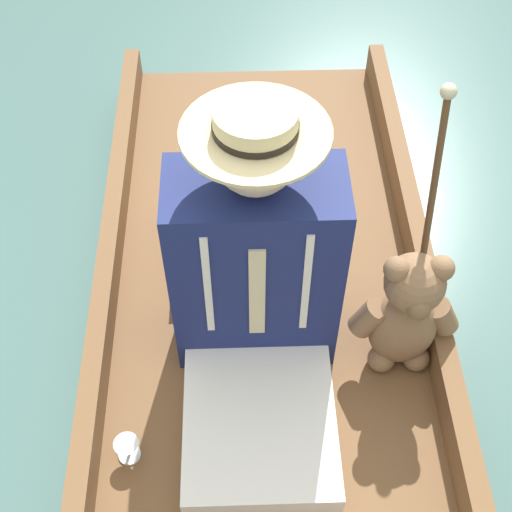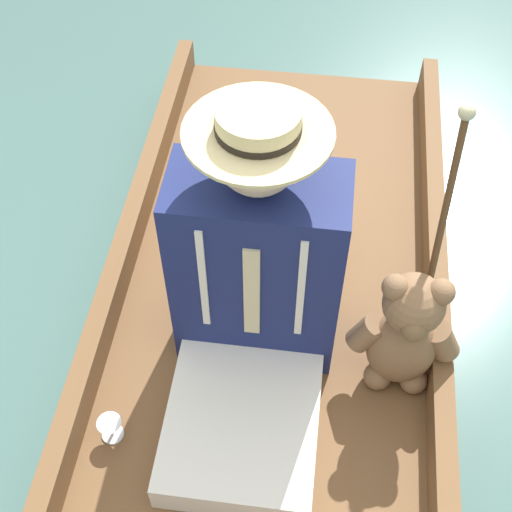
{
  "view_description": "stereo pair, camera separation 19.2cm",
  "coord_description": "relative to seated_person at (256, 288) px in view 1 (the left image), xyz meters",
  "views": [
    {
      "loc": [
        0.08,
        1.14,
        2.09
      ],
      "look_at": [
        0.04,
        -0.06,
        0.59
      ],
      "focal_mm": 50.0,
      "sensor_mm": 36.0,
      "label": 1
    },
    {
      "loc": [
        -0.11,
        1.13,
        2.09
      ],
      "look_at": [
        0.04,
        -0.06,
        0.59
      ],
      "focal_mm": 50.0,
      "sensor_mm": 36.0,
      "label": 2
    }
  ],
  "objects": [
    {
      "name": "seated_person",
      "position": [
        0.0,
        0.0,
        0.0
      ],
      "size": [
        0.47,
        0.77,
        0.91
      ],
      "rotation": [
        0.0,
        0.0,
        0.18
      ],
      "color": "white",
      "rests_on": "punt_boat"
    },
    {
      "name": "wine_glass",
      "position": [
        0.37,
        0.33,
        -0.28
      ],
      "size": [
        0.07,
        0.07,
        0.08
      ],
      "color": "silver",
      "rests_on": "punt_boat"
    },
    {
      "name": "teddy_bear",
      "position": [
        -0.43,
        0.02,
        -0.12
      ],
      "size": [
        0.33,
        0.19,
        0.47
      ],
      "color": "#846042",
      "rests_on": "punt_boat"
    },
    {
      "name": "seat_cushion",
      "position": [
        0.02,
        -0.4,
        -0.26
      ],
      "size": [
        0.47,
        0.33,
        0.15
      ],
      "color": "#B7933D",
      "rests_on": "punt_boat"
    },
    {
      "name": "walking_cane",
      "position": [
        -0.49,
        -0.16,
        0.15
      ],
      "size": [
        0.04,
        0.26,
        0.83
      ],
      "color": "brown",
      "rests_on": "punt_boat"
    },
    {
      "name": "punt_boat",
      "position": [
        -0.04,
        0.03,
        -0.4
      ],
      "size": [
        1.1,
        2.91,
        0.28
      ],
      "color": "brown",
      "rests_on": "ground_plane"
    },
    {
      "name": "ground_plane",
      "position": [
        -0.04,
        0.03,
        -0.49
      ],
      "size": [
        16.0,
        16.0,
        0.0
      ],
      "primitive_type": "plane",
      "color": "#476B66"
    }
  ]
}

